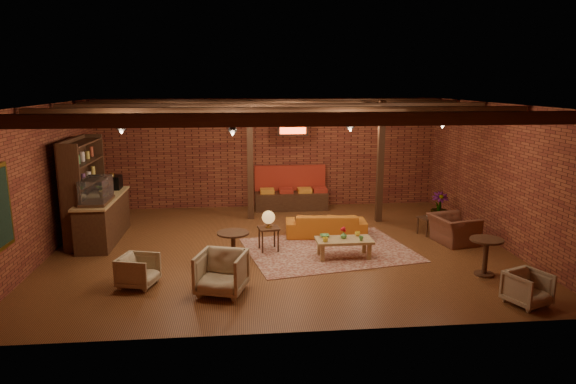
{
  "coord_description": "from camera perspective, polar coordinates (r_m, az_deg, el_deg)",
  "views": [
    {
      "loc": [
        -0.9,
        -11.02,
        3.68
      ],
      "look_at": [
        0.19,
        0.2,
        1.24
      ],
      "focal_mm": 32.0,
      "sensor_mm": 36.0,
      "label": 1
    }
  ],
  "objects": [
    {
      "name": "plant_counter",
      "position": [
        12.84,
        -19.39,
        0.46
      ],
      "size": [
        0.35,
        0.39,
        0.3
      ],
      "primitive_type": "imported",
      "color": "#337F33",
      "rests_on": "service_counter"
    },
    {
      "name": "service_counter",
      "position": [
        12.77,
        -19.9,
        -1.58
      ],
      "size": [
        0.8,
        2.5,
        1.6
      ],
      "primitive_type": null,
      "color": "black",
      "rests_on": "ground"
    },
    {
      "name": "ceiling_pipe",
      "position": [
        12.68,
        -1.47,
        8.44
      ],
      "size": [
        9.6,
        0.12,
        0.12
      ],
      "primitive_type": "cylinder",
      "rotation": [
        0.0,
        1.57,
        0.0
      ],
      "color": "black",
      "rests_on": "ceiling"
    },
    {
      "name": "ceiling",
      "position": [
        11.07,
        -0.88,
        9.72
      ],
      "size": [
        10.0,
        8.0,
        0.02
      ],
      "primitive_type": "cube",
      "color": "black",
      "rests_on": "wall_back"
    },
    {
      "name": "post_right",
      "position": [
        13.69,
        10.23,
        3.27
      ],
      "size": [
        0.16,
        0.16,
        3.2
      ],
      "primitive_type": "cube",
      "color": "black",
      "rests_on": "ground"
    },
    {
      "name": "armchair_far",
      "position": [
        9.6,
        25.1,
        -9.52
      ],
      "size": [
        0.79,
        0.76,
        0.63
      ],
      "primitive_type": "imported",
      "rotation": [
        0.0,
        0.0,
        0.38
      ],
      "color": "beige",
      "rests_on": "floor"
    },
    {
      "name": "plant_tall",
      "position": [
        14.1,
        16.65,
        1.53
      ],
      "size": [
        1.52,
        1.52,
        2.39
      ],
      "primitive_type": "imported",
      "rotation": [
        0.0,
        0.0,
        -0.14
      ],
      "color": "#4C7F4C",
      "rests_on": "floor"
    },
    {
      "name": "shelving_hutch",
      "position": [
        12.88,
        -21.64,
        0.23
      ],
      "size": [
        0.52,
        2.0,
        2.4
      ],
      "primitive_type": null,
      "color": "black",
      "rests_on": "ground"
    },
    {
      "name": "round_table_left",
      "position": [
        10.56,
        -6.1,
        -5.61
      ],
      "size": [
        0.66,
        0.66,
        0.68
      ],
      "color": "black",
      "rests_on": "floor"
    },
    {
      "name": "armchair_b",
      "position": [
        9.21,
        -7.41,
        -8.68
      ],
      "size": [
        0.99,
        0.95,
        0.83
      ],
      "primitive_type": "imported",
      "rotation": [
        0.0,
        0.0,
        -0.29
      ],
      "color": "beige",
      "rests_on": "floor"
    },
    {
      "name": "wall_front",
      "position": [
        7.38,
        1.69,
        -4.17
      ],
      "size": [
        10.0,
        0.02,
        3.2
      ],
      "primitive_type": "cube",
      "color": "maroon",
      "rests_on": "ground"
    },
    {
      "name": "wall_back",
      "position": [
        15.19,
        -2.09,
        4.32
      ],
      "size": [
        10.0,
        0.02,
        3.2
      ],
      "primitive_type": "cube",
      "color": "maroon",
      "rests_on": "ground"
    },
    {
      "name": "post_left",
      "position": [
        13.78,
        -4.23,
        3.49
      ],
      "size": [
        0.16,
        0.16,
        3.2
      ],
      "primitive_type": "cube",
      "color": "black",
      "rests_on": "ground"
    },
    {
      "name": "side_table_lamp",
      "position": [
        11.27,
        -2.18,
        -3.18
      ],
      "size": [
        0.5,
        0.5,
        0.91
      ],
      "rotation": [
        0.0,
        0.0,
        0.17
      ],
      "color": "black",
      "rests_on": "floor"
    },
    {
      "name": "floor",
      "position": [
        11.65,
        -0.83,
        -6.21
      ],
      "size": [
        10.0,
        10.0,
        0.0
      ],
      "primitive_type": "plane",
      "color": "#3B1F0E",
      "rests_on": "ground"
    },
    {
      "name": "wall_left",
      "position": [
        11.94,
        -25.52,
        0.97
      ],
      "size": [
        0.02,
        8.0,
        3.2
      ],
      "primitive_type": "cube",
      "color": "maroon",
      "rests_on": "ground"
    },
    {
      "name": "coffee_table",
      "position": [
        10.99,
        6.17,
        -5.43
      ],
      "size": [
        1.2,
        0.6,
        0.66
      ],
      "rotation": [
        0.0,
        0.0,
        0.01
      ],
      "color": "olive",
      "rests_on": "floor"
    },
    {
      "name": "side_table_book",
      "position": [
        12.97,
        15.26,
        -2.85
      ],
      "size": [
        0.52,
        0.52,
        0.46
      ],
      "rotation": [
        0.0,
        0.0,
        0.39
      ],
      "color": "black",
      "rests_on": "floor"
    },
    {
      "name": "rug",
      "position": [
        11.53,
        4.55,
        -6.42
      ],
      "size": [
        3.97,
        3.32,
        0.01
      ],
      "primitive_type": "cube",
      "rotation": [
        0.0,
        0.0,
        0.19
      ],
      "color": "maroon",
      "rests_on": "floor"
    },
    {
      "name": "round_table_right",
      "position": [
        10.62,
        21.13,
        -6.13
      ],
      "size": [
        0.62,
        0.62,
        0.73
      ],
      "color": "black",
      "rests_on": "floor"
    },
    {
      "name": "sofa",
      "position": [
        12.47,
        4.23,
        -3.64
      ],
      "size": [
        1.98,
        0.9,
        0.56
      ],
      "primitive_type": "imported",
      "rotation": [
        0.0,
        0.0,
        3.07
      ],
      "color": "#B05C18",
      "rests_on": "floor"
    },
    {
      "name": "ceiling_beams",
      "position": [
        11.07,
        -0.88,
        9.1
      ],
      "size": [
        9.8,
        6.4,
        0.22
      ],
      "primitive_type": null,
      "color": "black",
      "rests_on": "ceiling"
    },
    {
      "name": "service_sign",
      "position": [
        14.26,
        0.53,
        6.85
      ],
      "size": [
        0.86,
        0.06,
        0.3
      ],
      "primitive_type": "cube",
      "color": "#EC4017",
      "rests_on": "ceiling"
    },
    {
      "name": "armchair_right",
      "position": [
        12.46,
        17.93,
        -3.5
      ],
      "size": [
        0.83,
        1.11,
        0.87
      ],
      "primitive_type": "imported",
      "rotation": [
        0.0,
        0.0,
        1.76
      ],
      "color": "brown",
      "rests_on": "floor"
    },
    {
      "name": "banquette",
      "position": [
        14.99,
        0.34,
        -0.05
      ],
      "size": [
        2.1,
        0.7,
        1.0
      ],
      "primitive_type": null,
      "color": "maroon",
      "rests_on": "ground"
    },
    {
      "name": "armchair_a",
      "position": [
        9.84,
        -16.32,
        -8.24
      ],
      "size": [
        0.74,
        0.77,
        0.65
      ],
      "primitive_type": "imported",
      "rotation": [
        0.0,
        0.0,
        1.29
      ],
      "color": "beige",
      "rests_on": "floor"
    },
    {
      "name": "ceiling_spotlights",
      "position": [
        11.09,
        -0.87,
        7.96
      ],
      "size": [
        6.4,
        4.4,
        0.28
      ],
      "primitive_type": null,
      "color": "black",
      "rests_on": "ceiling"
    },
    {
      "name": "wall_right",
      "position": [
        12.67,
        22.32,
        1.83
      ],
      "size": [
        0.02,
        8.0,
        3.2
      ],
      "primitive_type": "cube",
      "color": "maroon",
      "rests_on": "ground"
    }
  ]
}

